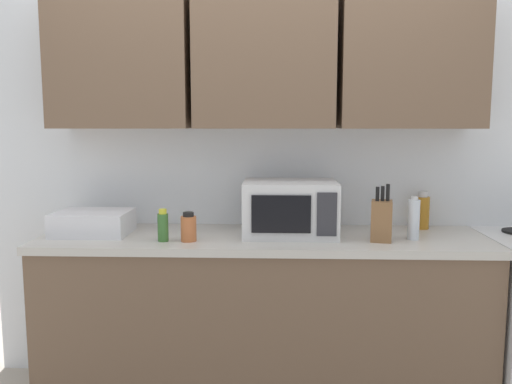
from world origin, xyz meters
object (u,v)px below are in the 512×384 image
object	(u,v)px
bottle_green_oil	(163,226)
bottle_amber_vinegar	(422,211)
dish_rack	(93,223)
microwave	(290,208)
knife_block	(381,220)
bottle_spice_jar	(189,228)
bottle_clear_tall	(414,219)

from	to	relation	value
bottle_green_oil	bottle_amber_vinegar	distance (m)	1.41
dish_rack	bottle_green_oil	bearing A→B (deg)	-20.93
microwave	bottle_amber_vinegar	distance (m)	0.76
knife_block	bottle_amber_vinegar	xyz separation A→B (m)	(0.28, 0.31, -0.01)
knife_block	bottle_amber_vinegar	bearing A→B (deg)	47.87
knife_block	bottle_green_oil	size ratio (longest dim) A/B	1.77
knife_block	bottle_spice_jar	bearing A→B (deg)	-177.36
dish_rack	bottle_clear_tall	world-z (taller)	bottle_clear_tall
microwave	bottle_spice_jar	distance (m)	0.54
bottle_amber_vinegar	bottle_clear_tall	bearing A→B (deg)	-113.01
dish_rack	bottle_spice_jar	distance (m)	0.55
bottle_green_oil	dish_rack	bearing A→B (deg)	159.07
microwave	bottle_clear_tall	world-z (taller)	microwave
bottle_green_oil	bottle_clear_tall	distance (m)	1.24
bottle_green_oil	bottle_clear_tall	world-z (taller)	bottle_clear_tall
bottle_amber_vinegar	bottle_clear_tall	world-z (taller)	bottle_clear_tall
bottle_green_oil	bottle_amber_vinegar	world-z (taller)	bottle_amber_vinegar
dish_rack	bottle_spice_jar	size ratio (longest dim) A/B	2.64
bottle_spice_jar	bottle_clear_tall	bearing A→B (deg)	4.09
microwave	bottle_spice_jar	bearing A→B (deg)	-161.38
bottle_green_oil	bottle_spice_jar	size ratio (longest dim) A/B	1.11
bottle_clear_tall	bottle_spice_jar	distance (m)	1.12
bottle_amber_vinegar	knife_block	bearing A→B (deg)	-132.13
bottle_clear_tall	bottle_green_oil	bearing A→B (deg)	-176.01
bottle_clear_tall	knife_block	bearing A→B (deg)	-167.80
microwave	dish_rack	bearing A→B (deg)	-178.77
bottle_green_oil	bottle_spice_jar	xyz separation A→B (m)	(0.13, 0.01, -0.01)
dish_rack	bottle_spice_jar	world-z (taller)	bottle_spice_jar
dish_rack	knife_block	world-z (taller)	knife_block
knife_block	bottle_clear_tall	xyz separation A→B (m)	(0.17, 0.04, -0.00)
bottle_green_oil	bottle_amber_vinegar	bearing A→B (deg)	15.04
bottle_green_oil	bottle_amber_vinegar	xyz separation A→B (m)	(1.36, 0.36, 0.02)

